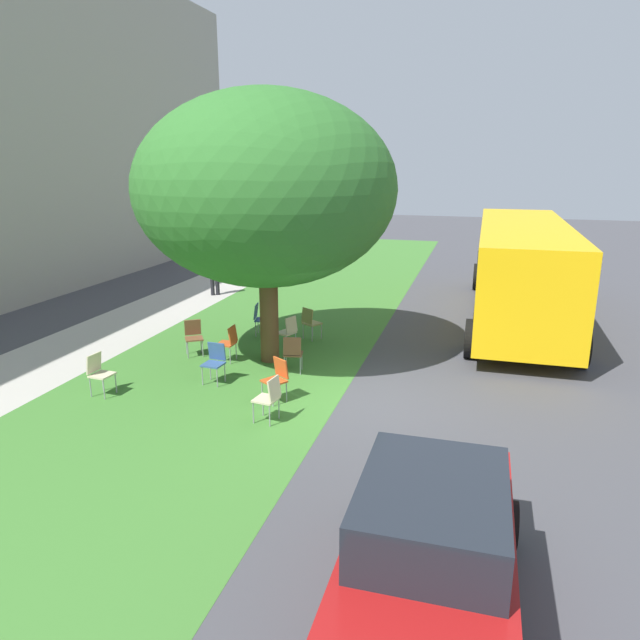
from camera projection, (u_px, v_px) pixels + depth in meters
The scene contains 17 objects.
ground at pixel (353, 396), 11.91m from camera, with size 80.00×80.00×0.00m, color #424247.
grass_verge at pixel (211, 381), 12.75m from camera, with size 48.00×6.00×0.01m, color #3D752D.
sidewalk_strip at pixel (43, 362), 13.90m from camera, with size 48.00×2.80×0.01m, color #ADA89E.
street_tree at pixel (266, 190), 12.96m from camera, with size 5.87×5.87×6.22m.
chair_0 at pixel (269, 396), 10.62m from camera, with size 0.47×0.48×0.88m.
chair_1 at pixel (288, 330), 14.69m from camera, with size 0.54×0.54×0.88m.
chair_2 at pixel (99, 371), 11.88m from camera, with size 0.45×0.46×0.88m.
chair_3 at pixel (215, 360), 12.53m from camera, with size 0.45×0.45×0.88m.
chair_4 at pixel (194, 335), 14.31m from camera, with size 0.58×0.58×0.88m.
chair_5 at pixel (310, 321), 15.52m from camera, with size 0.57×0.57×0.88m.
chair_6 at pixel (277, 377), 11.57m from camera, with size 0.58×0.57×0.88m.
chair_7 at pixel (229, 341), 13.84m from camera, with size 0.42×0.43×0.88m.
chair_8 at pixel (293, 351), 13.07m from camera, with size 0.50×0.49×0.88m.
chair_9 at pixel (260, 317), 15.92m from camera, with size 0.49×0.49×0.88m.
parked_car at pixel (431, 547), 6.00m from camera, with size 3.70×1.92×1.65m.
school_bus at pixel (522, 262), 17.18m from camera, with size 10.40×2.80×2.88m.
pedestrian_0 at pixel (214, 270), 20.52m from camera, with size 0.37×0.41×1.69m.
Camera 1 is at (-10.82, -2.36, 4.71)m, focal length 32.55 mm.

